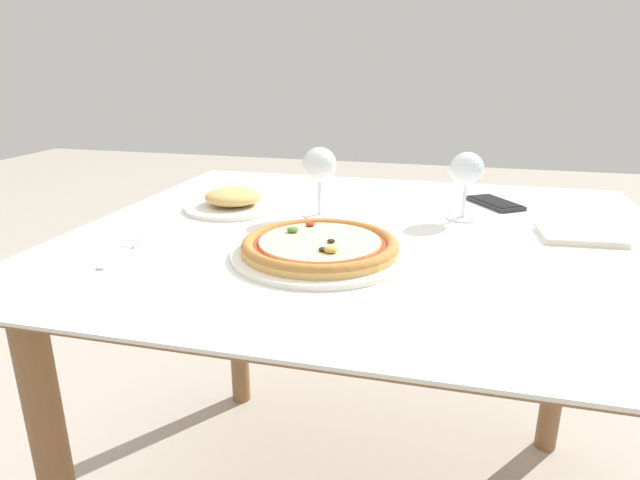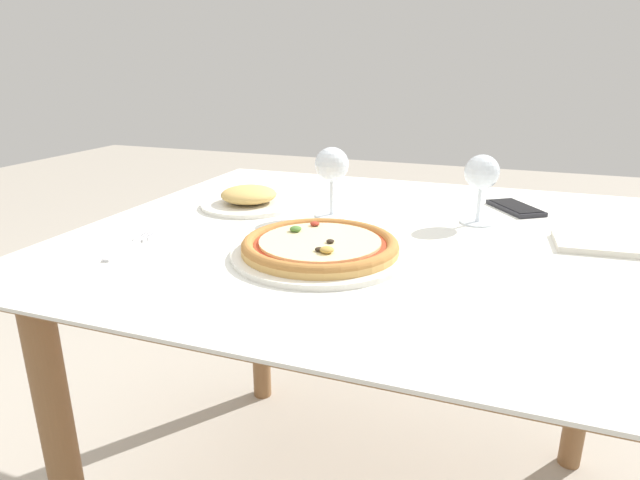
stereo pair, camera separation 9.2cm
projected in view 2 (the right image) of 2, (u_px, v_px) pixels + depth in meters
dining_table at (376, 275)px, 1.11m from camera, size 1.19×1.04×0.76m
pizza_plate at (320, 247)px, 0.95m from camera, size 0.32×0.32×0.04m
fork at (132, 244)px, 1.01m from camera, size 0.05×0.17×0.00m
wine_glass_far_left at (332, 167)px, 1.17m from camera, size 0.07×0.07×0.15m
wine_glass_far_right at (482, 175)px, 1.12m from camera, size 0.07×0.07×0.15m
cell_phone at (515, 208)px, 1.25m from camera, size 0.14×0.16×0.01m
side_plate at (249, 199)px, 1.28m from camera, size 0.23×0.23×0.05m
napkin_folded at (597, 244)px, 1.00m from camera, size 0.16×0.12×0.01m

